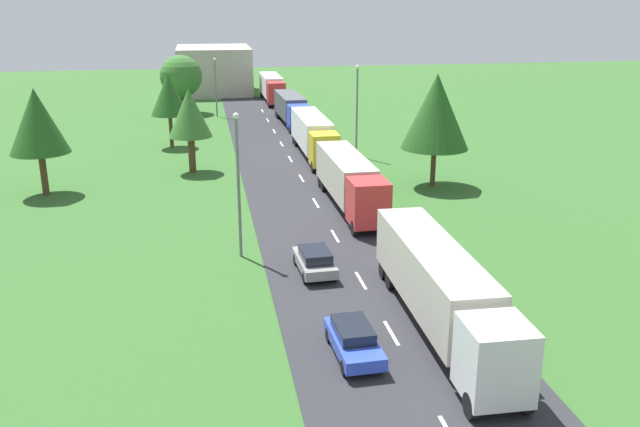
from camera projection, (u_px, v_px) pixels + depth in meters
name	position (u px, v px, depth m)	size (l,w,h in m)	color
road	(354.00, 269.00, 38.84)	(10.00, 140.00, 0.06)	#2B2B30
lane_marking_centre	(372.00, 300.00, 34.78)	(0.16, 121.97, 0.01)	white
truck_lead	(441.00, 287.00, 31.16)	(2.71, 14.82, 3.69)	white
truck_second	(350.00, 180.00, 49.53)	(2.61, 13.55, 3.59)	red
truck_third	(313.00, 134.00, 65.58)	(2.52, 14.05, 3.71)	yellow
truck_fourth	(291.00, 108.00, 81.78)	(2.80, 12.51, 3.42)	blue
truck_fifth	(272.00, 87.00, 99.37)	(2.56, 12.59, 3.70)	red
car_second	(354.00, 340.00, 29.30)	(1.90, 4.30, 1.39)	blue
car_third	(315.00, 260.00, 38.01)	(2.00, 4.12, 1.43)	gray
lamppost_second	(238.00, 179.00, 39.39)	(0.36, 0.36, 8.64)	slate
lamppost_third	(357.00, 107.00, 64.66)	(0.36, 0.36, 8.74)	slate
lamppost_fourth	(216.00, 84.00, 86.51)	(0.36, 0.36, 7.43)	slate
tree_oak	(436.00, 112.00, 53.97)	(5.41, 5.41, 9.13)	#513823
tree_birch	(37.00, 121.00, 51.76)	(4.52, 4.52, 8.30)	#513823
tree_pine	(181.00, 76.00, 89.22)	(5.48, 5.48, 7.55)	#513823
tree_elm	(190.00, 114.00, 58.78)	(3.78, 3.78, 7.34)	#513823
tree_lime	(169.00, 95.00, 68.64)	(3.76, 3.76, 7.45)	#513823
distant_building	(214.00, 70.00, 108.13)	(11.36, 13.86, 7.21)	#B2A899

